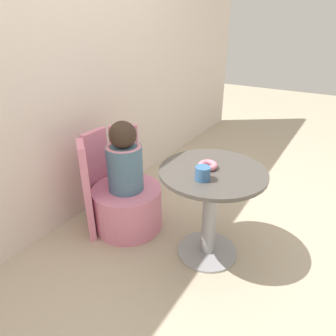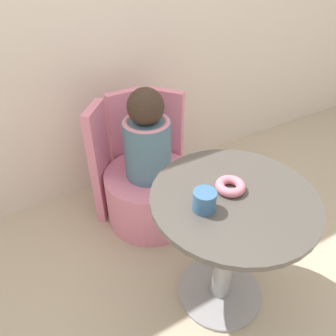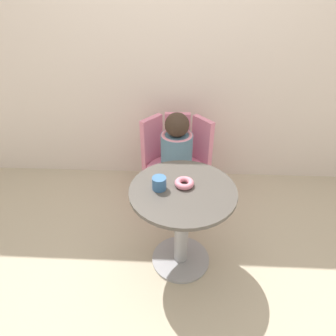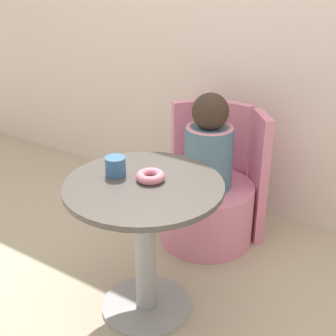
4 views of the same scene
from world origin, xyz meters
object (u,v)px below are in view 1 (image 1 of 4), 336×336
Objects in this scene: donut at (208,165)px; cup at (203,173)px; round_table at (211,198)px; tub_chair at (128,207)px; child_figure at (124,160)px.

donut is 1.39× the size of cup.
tub_chair is at bearing 94.75° from round_table.
donut is at bearing -84.29° from child_figure.
round_table is at bearing -0.24° from cup.
round_table is 0.73m from tub_chair.
cup is (-0.09, -0.67, 0.53)m from tub_chair.
tub_chair is 5.98× the size of cup.
tub_chair is at bearing 95.71° from donut.
child_figure reaches higher than cup.
donut is at bearing -84.29° from tub_chair.
child_figure reaches higher than donut.
donut reaches higher than tub_chair.
cup reaches higher than tub_chair.
tub_chair is 0.86m from cup.
child_figure is 0.69m from cup.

